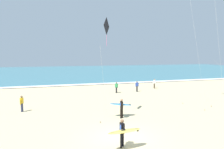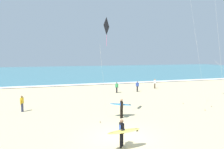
# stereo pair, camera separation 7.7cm
# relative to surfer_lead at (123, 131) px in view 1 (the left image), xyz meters

# --- Properties ---
(ground_plane) EXTENTS (160.00, 160.00, 0.00)m
(ground_plane) POSITION_rel_surfer_lead_xyz_m (0.43, 1.30, -1.04)
(ground_plane) COLOR #CCB789
(ocean_water) EXTENTS (160.00, 60.00, 0.08)m
(ocean_water) POSITION_rel_surfer_lead_xyz_m (0.43, 54.55, -1.00)
(ocean_water) COLOR teal
(ocean_water) RESTS_ON ground
(shoreline_foam) EXTENTS (160.00, 1.67, 0.01)m
(shoreline_foam) POSITION_rel_surfer_lead_xyz_m (0.43, 24.85, -0.95)
(shoreline_foam) COLOR white
(shoreline_foam) RESTS_ON ocean_water
(surfer_lead) EXTENTS (2.06, 0.95, 1.71)m
(surfer_lead) POSITION_rel_surfer_lead_xyz_m (0.00, 0.00, 0.00)
(surfer_lead) COLOR black
(surfer_lead) RESTS_ON ground
(surfer_trailing) EXTENTS (2.05, 1.02, 1.71)m
(surfer_trailing) POSITION_rel_surfer_lead_xyz_m (1.68, 5.36, 0.00)
(surfer_trailing) COLOR black
(surfer_trailing) RESTS_ON ground
(kite_diamond_charcoal_mid) EXTENTS (1.33, 2.04, 8.69)m
(kite_diamond_charcoal_mid) POSITION_rel_surfer_lead_xyz_m (0.49, 5.91, 6.73)
(kite_diamond_charcoal_mid) COLOR black
(kite_diamond_charcoal_mid) RESTS_ON ground
(bystander_blue_top) EXTENTS (0.50, 0.22, 1.59)m
(bystander_blue_top) POSITION_rel_surfer_lead_xyz_m (7.78, 16.06, -0.23)
(bystander_blue_top) COLOR black
(bystander_blue_top) RESTS_ON ground
(bystander_yellow_top) EXTENTS (0.30, 0.46, 1.59)m
(bystander_yellow_top) POSITION_rel_surfer_lead_xyz_m (-7.05, 9.56, -0.23)
(bystander_yellow_top) COLOR #2D334C
(bystander_yellow_top) RESTS_ON ground
(bystander_green_top) EXTENTS (0.38, 0.38, 1.59)m
(bystander_green_top) POSITION_rel_surfer_lead_xyz_m (4.51, 15.97, -0.23)
(bystander_green_top) COLOR black
(bystander_green_top) RESTS_ON ground
(bystander_white_top) EXTENTS (0.45, 0.31, 1.59)m
(bystander_white_top) POSITION_rel_surfer_lead_xyz_m (11.63, 17.84, -0.23)
(bystander_white_top) COLOR #4C3D2D
(bystander_white_top) RESTS_ON ground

